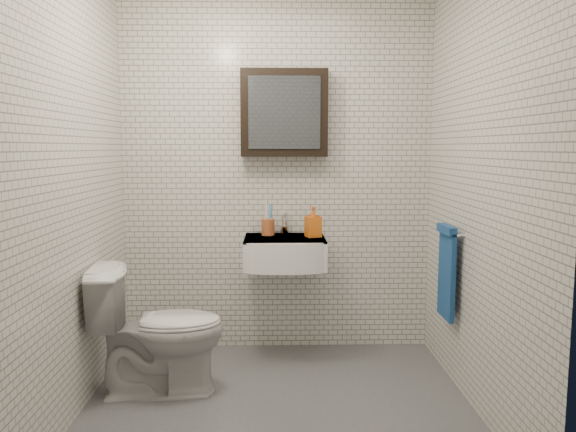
{
  "coord_description": "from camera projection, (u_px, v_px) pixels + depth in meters",
  "views": [
    {
      "loc": [
        -0.02,
        -3.02,
        1.46
      ],
      "look_at": [
        0.07,
        0.45,
        1.04
      ],
      "focal_mm": 35.0,
      "sensor_mm": 36.0,
      "label": 1
    }
  ],
  "objects": [
    {
      "name": "mirror_cabinet",
      "position": [
        284.0,
        113.0,
        3.89
      ],
      "size": [
        0.6,
        0.15,
        0.6
      ],
      "color": "black",
      "rests_on": "room_shell"
    },
    {
      "name": "washbasin",
      "position": [
        285.0,
        252.0,
        3.81
      ],
      "size": [
        0.55,
        0.5,
        0.2
      ],
      "color": "white",
      "rests_on": "room_shell"
    },
    {
      "name": "ground",
      "position": [
        278.0,
        407.0,
        3.17
      ],
      "size": [
        2.2,
        2.0,
        0.01
      ],
      "primitive_type": "cube",
      "color": "#4E5056",
      "rests_on": "ground"
    },
    {
      "name": "toilet",
      "position": [
        159.0,
        329.0,
        3.34
      ],
      "size": [
        0.8,
        0.51,
        0.78
      ],
      "primitive_type": "imported",
      "rotation": [
        0.0,
        0.0,
        1.67
      ],
      "color": "silver",
      "rests_on": "ground"
    },
    {
      "name": "room_shell",
      "position": [
        278.0,
        147.0,
        3.0
      ],
      "size": [
        2.22,
        2.02,
        2.51
      ],
      "color": "silver",
      "rests_on": "ground"
    },
    {
      "name": "towel_rail",
      "position": [
        447.0,
        268.0,
        3.46
      ],
      "size": [
        0.09,
        0.3,
        0.58
      ],
      "color": "silver",
      "rests_on": "room_shell"
    },
    {
      "name": "faucet",
      "position": [
        284.0,
        225.0,
        3.99
      ],
      "size": [
        0.06,
        0.2,
        0.15
      ],
      "color": "silver",
      "rests_on": "washbasin"
    },
    {
      "name": "toothbrush_cup",
      "position": [
        268.0,
        226.0,
        3.95
      ],
      "size": [
        0.12,
        0.12,
        0.25
      ],
      "rotation": [
        0.0,
        0.0,
        -0.41
      ],
      "color": "#A75029",
      "rests_on": "washbasin"
    },
    {
      "name": "soap_bottle",
      "position": [
        313.0,
        222.0,
        3.86
      ],
      "size": [
        0.12,
        0.12,
        0.21
      ],
      "primitive_type": "imported",
      "rotation": [
        0.0,
        0.0,
        0.31
      ],
      "color": "#DA4416",
      "rests_on": "washbasin"
    }
  ]
}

